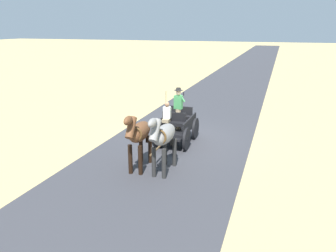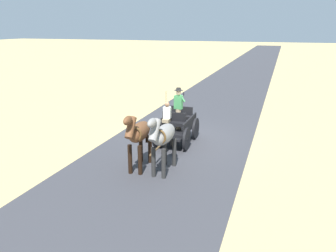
{
  "view_description": "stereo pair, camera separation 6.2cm",
  "coord_description": "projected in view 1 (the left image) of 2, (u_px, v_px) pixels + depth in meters",
  "views": [
    {
      "loc": [
        -4.01,
        13.55,
        4.91
      ],
      "look_at": [
        0.05,
        1.72,
        1.1
      ],
      "focal_mm": 35.05,
      "sensor_mm": 36.0,
      "label": 1
    },
    {
      "loc": [
        -4.07,
        13.53,
        4.91
      ],
      "look_at": [
        0.05,
        1.72,
        1.1
      ],
      "focal_mm": 35.05,
      "sensor_mm": 36.0,
      "label": 2
    }
  ],
  "objects": [
    {
      "name": "road_surface",
      "position": [
        181.0,
        139.0,
        14.94
      ],
      "size": [
        6.19,
        160.0,
        0.01
      ],
      "primitive_type": "cube",
      "color": "#38383D",
      "rests_on": "ground"
    },
    {
      "name": "ground_plane",
      "position": [
        181.0,
        139.0,
        14.94
      ],
      "size": [
        200.0,
        200.0,
        0.0
      ],
      "primitive_type": "plane",
      "color": "tan"
    },
    {
      "name": "horse_drawn_carriage",
      "position": [
        176.0,
        125.0,
        14.17
      ],
      "size": [
        1.44,
        4.5,
        2.5
      ],
      "color": "black",
      "rests_on": "ground"
    },
    {
      "name": "horse_near_side",
      "position": [
        163.0,
        136.0,
        11.14
      ],
      "size": [
        0.58,
        2.13,
        2.21
      ],
      "color": "gray",
      "rests_on": "ground"
    },
    {
      "name": "horse_off_side",
      "position": [
        139.0,
        134.0,
        11.41
      ],
      "size": [
        0.67,
        2.13,
        2.21
      ],
      "color": "brown",
      "rests_on": "ground"
    }
  ]
}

